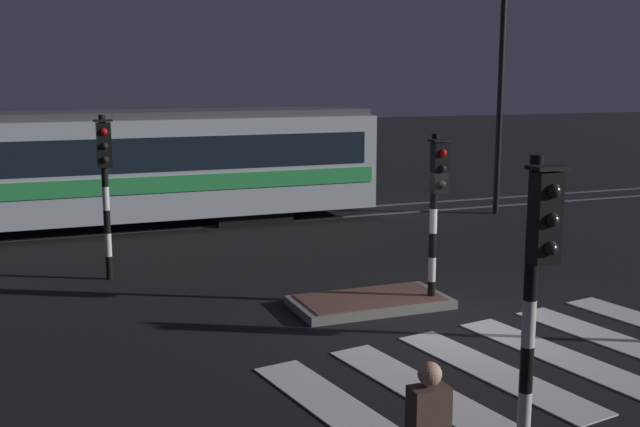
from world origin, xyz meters
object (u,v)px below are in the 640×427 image
traffic_light_corner_far_left (105,173)px  tram (89,167)px  traffic_light_median_centre (436,194)px  street_lamp_trackside_right (506,70)px  traffic_light_kerb_mid_left (537,273)px

traffic_light_corner_far_left → tram: 5.61m
traffic_light_median_centre → street_lamp_trackside_right: size_ratio=0.46×
traffic_light_corner_far_left → traffic_light_kerb_mid_left: bearing=-72.3°
traffic_light_kerb_mid_left → tram: tram is taller
traffic_light_corner_far_left → traffic_light_median_centre: (5.38, -4.06, -0.16)m
traffic_light_corner_far_left → traffic_light_kerb_mid_left: (3.16, -9.93, 0.01)m
traffic_light_kerb_mid_left → tram: 15.81m
tram → traffic_light_kerb_mid_left: bearing=-78.9°
traffic_light_kerb_mid_left → traffic_light_median_centre: bearing=69.3°
traffic_light_median_centre → street_lamp_trackside_right: (6.62, 7.59, 2.27)m
tram → traffic_light_median_centre: bearing=-61.4°
street_lamp_trackside_right → tram: street_lamp_trackside_right is taller
traffic_light_median_centre → tram: tram is taller
traffic_light_kerb_mid_left → street_lamp_trackside_right: street_lamp_trackside_right is taller
traffic_light_kerb_mid_left → street_lamp_trackside_right: size_ratio=0.50×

